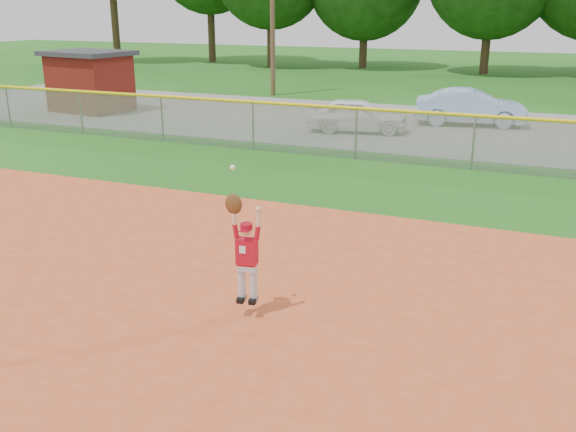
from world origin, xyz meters
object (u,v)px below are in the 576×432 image
object	(u,v)px
car_blue	(471,107)
utility_shed	(90,81)
car_white_a	(358,115)
ballplayer	(245,250)

from	to	relation	value
car_blue	utility_shed	size ratio (longest dim) A/B	1.09
car_white_a	car_blue	distance (m)	4.60
car_white_a	ballplayer	size ratio (longest dim) A/B	1.75
car_white_a	utility_shed	world-z (taller)	utility_shed
car_white_a	ballplayer	distance (m)	14.59
utility_shed	car_white_a	bearing A→B (deg)	-1.09
car_white_a	car_blue	world-z (taller)	car_blue
car_white_a	ballplayer	bearing A→B (deg)	178.48
utility_shed	ballplayer	bearing A→B (deg)	-45.12
car_blue	utility_shed	xyz separation A→B (m)	(-15.35, -2.74, 0.59)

